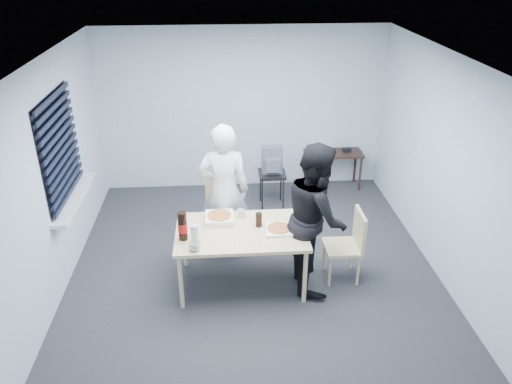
{
  "coord_description": "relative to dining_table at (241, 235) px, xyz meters",
  "views": [
    {
      "loc": [
        -0.36,
        -5.15,
        3.66
      ],
      "look_at": [
        0.04,
        0.1,
        1.03
      ],
      "focal_mm": 35.0,
      "sensor_mm": 36.0,
      "label": 1
    }
  ],
  "objects": [
    {
      "name": "dining_table",
      "position": [
        0.0,
        0.0,
        0.0
      ],
      "size": [
        1.49,
        0.95,
        0.73
      ],
      "color": "#D7B88F",
      "rests_on": "ground"
    },
    {
      "name": "person_white",
      "position": [
        -0.18,
        0.7,
        0.22
      ],
      "size": [
        0.65,
        0.42,
        1.77
      ],
      "primitive_type": "imported",
      "rotation": [
        0.0,
        0.0,
        3.14
      ],
      "color": "silver",
      "rests_on": "ground"
    },
    {
      "name": "mug_a",
      "position": [
        -0.51,
        -0.37,
        0.11
      ],
      "size": [
        0.17,
        0.17,
        0.1
      ],
      "primitive_type": "imported",
      "rotation": [
        0.0,
        0.0,
        0.52
      ],
      "color": "silver",
      "rests_on": "dining_table"
    },
    {
      "name": "room",
      "position": [
        -2.04,
        0.65,
        0.77
      ],
      "size": [
        5.0,
        5.0,
        5.0
      ],
      "color": "#28282D",
      "rests_on": "ground"
    },
    {
      "name": "chair_far",
      "position": [
        -0.22,
        1.0,
        -0.15
      ],
      "size": [
        0.42,
        0.42,
        0.89
      ],
      "color": "#D7B88F",
      "rests_on": "ground"
    },
    {
      "name": "chair_right",
      "position": [
        1.29,
        0.02,
        -0.15
      ],
      "size": [
        0.42,
        0.42,
        0.89
      ],
      "color": "#D7B88F",
      "rests_on": "ground"
    },
    {
      "name": "stool",
      "position": [
        0.56,
        1.94,
        -0.22
      ],
      "size": [
        0.4,
        0.4,
        0.56
      ],
      "color": "black",
      "rests_on": "ground"
    },
    {
      "name": "black_box",
      "position": [
        1.85,
        2.55,
        -0.02
      ],
      "size": [
        0.13,
        0.09,
        0.06
      ],
      "primitive_type": "cube",
      "rotation": [
        0.0,
        0.0,
        -0.0
      ],
      "color": "black",
      "rests_on": "side_table"
    },
    {
      "name": "mug_b",
      "position": [
        0.02,
        0.32,
        0.11
      ],
      "size": [
        0.1,
        0.1,
        0.09
      ],
      "primitive_type": "imported",
      "color": "silver",
      "rests_on": "dining_table"
    },
    {
      "name": "pizza_box_b",
      "position": [
        0.43,
        -0.04,
        0.08
      ],
      "size": [
        0.32,
        0.32,
        0.05
      ],
      "rotation": [
        0.0,
        0.0,
        0.35
      ],
      "color": "white",
      "rests_on": "dining_table"
    },
    {
      "name": "rubber_band",
      "position": [
        0.21,
        -0.29,
        0.06
      ],
      "size": [
        0.06,
        0.06,
        0.0
      ],
      "primitive_type": "torus",
      "rotation": [
        0.0,
        0.0,
        -0.39
      ],
      "color": "red",
      "rests_on": "dining_table"
    },
    {
      "name": "backpack",
      "position": [
        0.56,
        1.93,
        0.1
      ],
      "size": [
        0.3,
        0.22,
        0.42
      ],
      "rotation": [
        0.0,
        0.0,
        -0.13
      ],
      "color": "slate",
      "rests_on": "stool"
    },
    {
      "name": "pizza_box_a",
      "position": [
        -0.24,
        0.24,
        0.1
      ],
      "size": [
        0.33,
        0.33,
        0.08
      ],
      "rotation": [
        0.0,
        0.0,
        0.19
      ],
      "color": "white",
      "rests_on": "dining_table"
    },
    {
      "name": "papers",
      "position": [
        1.48,
        2.55,
        -0.04
      ],
      "size": [
        0.23,
        0.31,
        0.01
      ],
      "primitive_type": "cube",
      "rotation": [
        0.0,
        0.0,
        -0.04
      ],
      "color": "white",
      "rests_on": "side_table"
    },
    {
      "name": "plastic_cups",
      "position": [
        -0.51,
        -0.21,
        0.16
      ],
      "size": [
        0.1,
        0.1,
        0.21
      ],
      "primitive_type": "cylinder",
      "rotation": [
        0.0,
        0.0,
        -0.14
      ],
      "color": "silver",
      "rests_on": "dining_table"
    },
    {
      "name": "soda_bottle",
      "position": [
        -0.65,
        -0.14,
        0.22
      ],
      "size": [
        0.11,
        0.11,
        0.33
      ],
      "rotation": [
        0.0,
        0.0,
        0.07
      ],
      "color": "black",
      "rests_on": "dining_table"
    },
    {
      "name": "side_table",
      "position": [
        1.63,
        2.53,
        -0.13
      ],
      "size": [
        0.93,
        0.41,
        0.62
      ],
      "color": "#341F19",
      "rests_on": "ground"
    },
    {
      "name": "cola_glass",
      "position": [
        0.21,
        0.08,
        0.14
      ],
      "size": [
        0.08,
        0.08,
        0.17
      ],
      "primitive_type": "cylinder",
      "rotation": [
        0.0,
        0.0,
        0.03
      ],
      "color": "black",
      "rests_on": "dining_table"
    },
    {
      "name": "person_black",
      "position": [
        0.85,
        -0.03,
        0.22
      ],
      "size": [
        0.47,
        0.86,
        1.77
      ],
      "primitive_type": "imported",
      "rotation": [
        0.0,
        0.0,
        1.57
      ],
      "color": "black",
      "rests_on": "ground"
    }
  ]
}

